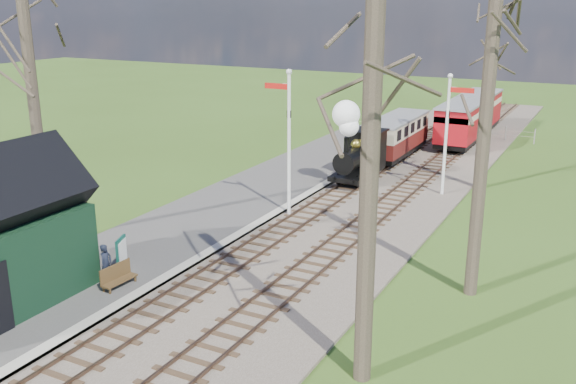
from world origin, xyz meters
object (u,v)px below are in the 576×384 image
red_carriage_b (479,111)px  person (106,264)px  semaphore_far (448,126)px  coach (396,135)px  red_carriage_a (460,124)px  bench (117,276)px  sign_board (122,254)px  semaphore_near (288,133)px  locomotive (357,146)px

red_carriage_b → person: size_ratio=3.99×
semaphore_far → coach: semaphore_far is taller
red_carriage_a → bench: red_carriage_a is taller
coach → sign_board: 20.26m
bench → person: bearing=-175.9°
red_carriage_b → coach: bearing=-104.5°
coach → red_carriage_a: red_carriage_a is taller
semaphore_near → red_carriage_b: (3.37, 22.06, -2.07)m
semaphore_near → coach: 12.25m
red_carriage_b → sign_board: (-5.37, -30.09, -0.77)m
person → red_carriage_a: bearing=-19.0°
red_carriage_b → bench: bearing=-98.6°
semaphore_far → sign_board: 15.95m
semaphore_far → locomotive: 4.60m
sign_board → locomotive: bearing=78.9°
sign_board → bench: size_ratio=0.91×
coach → locomotive: bearing=-90.1°
sign_board → person: 1.07m
locomotive → person: bearing=-99.4°
semaphore_near → person: 9.63m
semaphore_far → coach: 7.69m
locomotive → semaphore_near: bearing=-97.2°
red_carriage_a → semaphore_near: bearing=-101.5°
semaphore_near → red_carriage_a: size_ratio=1.17×
semaphore_far → bench: bearing=-113.3°
semaphore_near → semaphore_far: bearing=49.4°
red_carriage_b → bench: size_ratio=4.16×
red_carriage_b → sign_board: 30.57m
semaphore_near → person: semaphore_near is taller
sign_board → person: (0.28, -1.03, 0.09)m
coach → person: 21.24m
red_carriage_b → person: (-5.09, -31.12, -0.68)m
semaphore_near → person: (-1.72, -9.06, -2.76)m
semaphore_near → locomotive: size_ratio=1.48×
semaphore_far → red_carriage_a: size_ratio=1.08×
bench → sign_board: bearing=124.1°
sign_board → semaphore_far: bearing=63.0°
bench → person: person is taller
coach → semaphore_far: bearing=-54.0°
locomotive → red_carriage_b: locomotive is taller
coach → red_carriage_a: 5.22m
coach → red_carriage_a: (2.60, 4.53, 0.12)m
locomotive → bench: (-2.08, -15.00, -1.42)m
locomotive → red_carriage_a: bearing=76.1°
semaphore_near → sign_board: 8.75m
semaphore_far → person: semaphore_far is taller
locomotive → person: size_ratio=3.16×
coach → bench: bearing=-95.7°
semaphore_near → coach: size_ratio=0.93×
person → locomotive: bearing=-17.2°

